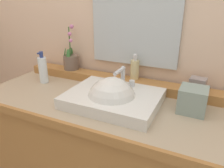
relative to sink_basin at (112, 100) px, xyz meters
name	(u,v)px	position (x,y,z in m)	size (l,w,h in m)	color
wall_back	(139,9)	(-0.02, 0.43, 0.43)	(3.41, 0.20, 2.62)	beige
vanity_cabinet	(111,162)	(-0.02, 0.03, -0.45)	(1.52, 0.59, 0.86)	#AC723A
back_ledge	(127,82)	(-0.02, 0.26, 0.00)	(1.43, 0.10, 0.05)	#AC723A
sink_basin	(112,100)	(0.00, 0.00, 0.00)	(0.48, 0.37, 0.28)	white
potted_plant	(71,60)	(-0.44, 0.27, 0.09)	(0.10, 0.10, 0.30)	brown
soap_dispenser	(135,69)	(0.02, 0.27, 0.09)	(0.05, 0.06, 0.16)	#D2C088
trinket_box	(198,84)	(0.39, 0.26, 0.06)	(0.08, 0.07, 0.07)	gray
lotion_bottle	(43,69)	(-0.54, 0.09, 0.06)	(0.06, 0.06, 0.21)	white
tissue_box	(193,100)	(0.39, 0.10, 0.04)	(0.13, 0.13, 0.12)	gray
mirror	(135,12)	(-0.01, 0.32, 0.42)	(0.54, 0.02, 0.63)	silver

